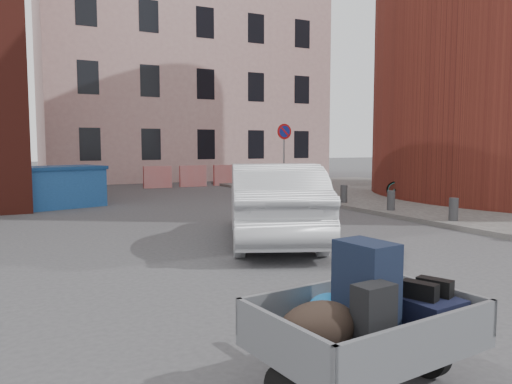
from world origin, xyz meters
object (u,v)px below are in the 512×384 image
silver_car (273,202)px  dumpster (51,187)px  bicycle (411,185)px  trailer (364,322)px

silver_car → dumpster: bearing=-42.4°
bicycle → dumpster: bearing=95.8°
trailer → bicycle: (9.99, 10.01, -0.03)m
dumpster → bicycle: (11.20, -3.73, -0.07)m
dumpster → silver_car: (3.61, -7.84, 0.14)m
dumpster → silver_car: bearing=-82.6°
silver_car → bicycle: silver_car is taller
trailer → silver_car: bearing=61.0°
trailer → bicycle: trailer is taller
silver_car → bicycle: 8.63m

